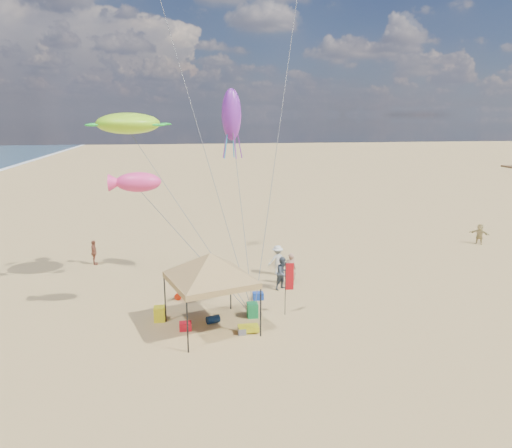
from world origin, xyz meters
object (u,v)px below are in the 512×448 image
(beach_cart, at_px, (248,328))
(person_near_a, at_px, (290,269))
(chair_yellow, at_px, (159,314))
(person_near_b, at_px, (283,273))
(person_near_c, at_px, (278,260))
(cooler_blue, at_px, (258,296))
(person_far_a, at_px, (94,253))
(chair_green, at_px, (252,310))
(canopy_tent, at_px, (210,256))
(cooler_red, at_px, (185,326))
(feather_flag, at_px, (289,280))
(person_far_c, at_px, (480,234))

(beach_cart, relative_size, person_near_a, 0.49)
(chair_yellow, xyz_separation_m, person_near_a, (7.13, 3.83, 0.57))
(chair_yellow, xyz_separation_m, person_near_b, (6.56, 3.17, 0.57))
(person_near_b, height_order, person_near_c, person_near_b)
(chair_yellow, bearing_deg, beach_cart, -25.09)
(cooler_blue, distance_m, chair_yellow, 5.33)
(person_far_a, bearing_deg, person_near_b, -132.56)
(person_near_b, xyz_separation_m, person_far_a, (-11.07, 6.15, -0.12))
(chair_green, relative_size, person_near_a, 0.38)
(canopy_tent, relative_size, cooler_blue, 11.75)
(cooler_red, bearing_deg, canopy_tent, -0.99)
(canopy_tent, distance_m, cooler_blue, 5.18)
(chair_yellow, bearing_deg, chair_green, -2.91)
(person_near_c, bearing_deg, person_near_b, 74.61)
(feather_flag, xyz_separation_m, cooler_blue, (-1.12, 2.13, -1.60))
(feather_flag, relative_size, person_near_a, 1.44)
(feather_flag, relative_size, person_far_c, 1.72)
(cooler_red, xyz_separation_m, beach_cart, (2.76, -0.67, 0.01))
(person_near_c, height_order, person_far_a, person_near_c)
(beach_cart, height_order, person_near_c, person_near_c)
(person_near_c, bearing_deg, chair_yellow, 28.87)
(person_far_a, bearing_deg, person_far_c, -101.73)
(person_near_a, bearing_deg, beach_cart, 60.84)
(canopy_tent, bearing_deg, beach_cart, -22.14)
(cooler_blue, bearing_deg, canopy_tent, -130.18)
(person_far_a, bearing_deg, canopy_tent, -160.38)
(cooler_blue, relative_size, person_near_a, 0.29)
(person_far_a, bearing_deg, person_near_c, -121.61)
(cooler_red, distance_m, person_far_a, 11.96)
(person_near_b, height_order, person_far_c, person_near_b)
(chair_yellow, xyz_separation_m, person_near_c, (6.75, 5.64, 0.56))
(cooler_blue, bearing_deg, feather_flag, -62.16)
(chair_green, xyz_separation_m, person_far_c, (18.66, 10.39, 0.42))
(chair_green, height_order, chair_yellow, same)
(cooler_blue, bearing_deg, chair_yellow, -159.13)
(cooler_red, xyz_separation_m, person_near_c, (5.56, 6.82, 0.72))
(beach_cart, height_order, person_near_b, person_near_b)
(feather_flag, xyz_separation_m, person_near_c, (0.65, 5.87, -0.88))
(cooler_red, height_order, person_near_a, person_near_a)
(chair_yellow, relative_size, beach_cart, 0.78)
(person_near_a, height_order, person_far_c, person_near_a)
(canopy_tent, distance_m, feather_flag, 4.19)
(cooler_blue, relative_size, person_far_c, 0.35)
(canopy_tent, bearing_deg, person_far_a, 123.12)
(chair_green, distance_m, person_near_c, 6.35)
(feather_flag, distance_m, person_near_b, 3.54)
(person_far_a, bearing_deg, chair_yellow, -167.71)
(feather_flag, bearing_deg, cooler_red, -169.03)
(chair_green, relative_size, person_near_c, 0.39)
(beach_cart, distance_m, person_near_a, 6.55)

